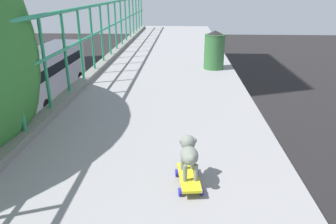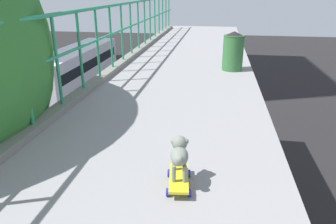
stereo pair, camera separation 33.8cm
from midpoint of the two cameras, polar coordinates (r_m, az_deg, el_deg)
city_bus at (r=25.58m, az=-21.68°, el=6.71°), size 2.70×11.62×3.54m
toy_skateboard at (r=2.80m, az=0.24°, el=-11.84°), size 0.25×0.47×0.09m
small_dog at (r=2.73m, az=0.23°, el=-7.32°), size 0.18×0.36×0.33m
litter_bin at (r=6.81m, az=6.91°, el=11.10°), size 0.43×0.43×0.80m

